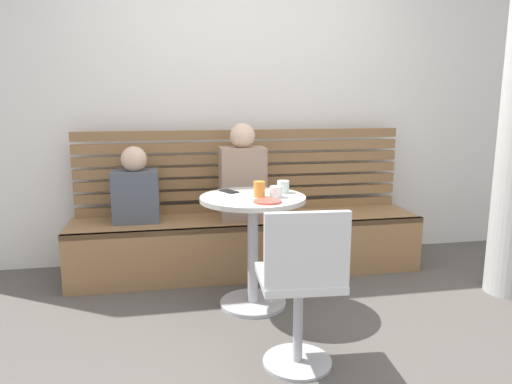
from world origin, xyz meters
TOP-DOWN VIEW (x-y plane):
  - ground at (0.00, 0.00)m, footprint 8.00×8.00m
  - back_wall at (0.00, 1.64)m, footprint 5.20×0.10m
  - booth_bench at (0.00, 1.20)m, footprint 2.70×0.52m
  - booth_backrest at (0.00, 1.44)m, footprint 2.65×0.04m
  - cafe_table at (-0.07, 0.57)m, footprint 0.68×0.68m
  - white_chair at (0.02, -0.24)m, footprint 0.43×0.43m
  - person_adult at (-0.05, 1.16)m, footprint 0.34×0.22m
  - person_child_left at (-0.84, 1.24)m, footprint 0.34×0.22m
  - cup_ceramic_white at (0.06, 0.52)m, footprint 0.08×0.08m
  - cup_tumbler_orange at (-0.04, 0.55)m, footprint 0.07×0.07m
  - cup_glass_short at (0.15, 0.66)m, footprint 0.08×0.08m
  - plate_small at (-0.02, 0.38)m, footprint 0.17×0.17m
  - phone_on_table at (-0.21, 0.75)m, footprint 0.13×0.16m

SIDE VIEW (x-z plane):
  - ground at x=0.00m, z-range 0.00..0.00m
  - booth_bench at x=0.00m, z-range 0.00..0.44m
  - white_chair at x=0.02m, z-range 0.04..0.89m
  - cafe_table at x=-0.07m, z-range 0.15..0.89m
  - person_child_left at x=-0.84m, z-range 0.40..0.97m
  - phone_on_table at x=-0.21m, z-range 0.74..0.75m
  - plate_small at x=-0.02m, z-range 0.74..0.75m
  - person_adult at x=-0.05m, z-range 0.40..1.14m
  - cup_ceramic_white at x=0.06m, z-range 0.74..0.81m
  - booth_backrest at x=0.00m, z-range 0.44..1.11m
  - cup_glass_short at x=0.15m, z-range 0.74..0.82m
  - cup_tumbler_orange at x=-0.04m, z-range 0.74..0.84m
  - back_wall at x=0.00m, z-range 0.00..2.90m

